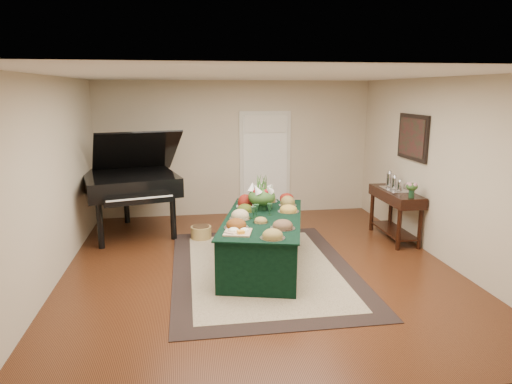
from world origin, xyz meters
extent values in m
plane|color=black|center=(0.00, 0.00, 0.00)|extent=(6.00, 6.00, 0.00)
cube|color=black|center=(0.04, -0.08, 0.01)|extent=(2.55, 3.58, 0.01)
cube|color=beige|center=(0.04, -0.08, 0.01)|extent=(2.04, 3.07, 0.01)
cube|color=silver|center=(0.60, 2.98, 1.05)|extent=(1.05, 0.04, 2.10)
cube|color=white|center=(0.60, 2.96, 1.00)|extent=(0.90, 0.06, 2.00)
cube|color=black|center=(0.06, 0.05, 0.36)|extent=(1.52, 2.37, 0.72)
cube|color=black|center=(0.06, 0.05, 0.72)|extent=(1.60, 2.45, 0.02)
cylinder|color=silver|center=(0.56, 0.65, 0.74)|extent=(0.28, 0.28, 0.01)
ellipsoid|color=olive|center=(0.56, 0.65, 0.80)|extent=(0.23, 0.23, 0.11)
cylinder|color=silver|center=(0.62, 1.00, 0.74)|extent=(0.28, 0.28, 0.01)
ellipsoid|color=maroon|center=(0.62, 1.00, 0.78)|extent=(0.23, 0.23, 0.08)
cylinder|color=silver|center=(0.31, 0.95, 0.74)|extent=(0.28, 0.28, 0.01)
ellipsoid|color=olive|center=(0.31, 0.95, 0.78)|extent=(0.23, 0.23, 0.08)
cylinder|color=silver|center=(-0.04, 1.06, 0.74)|extent=(0.30, 0.30, 0.01)
ellipsoid|color=brown|center=(-0.04, 1.06, 0.78)|extent=(0.24, 0.24, 0.07)
cylinder|color=silver|center=(0.49, 0.28, 0.74)|extent=(0.32, 0.32, 0.01)
ellipsoid|color=gold|center=(0.49, 0.28, 0.78)|extent=(0.26, 0.26, 0.07)
cylinder|color=silver|center=(-0.01, -0.22, 0.74)|extent=(0.22, 0.22, 0.01)
ellipsoid|color=olive|center=(-0.01, -0.22, 0.77)|extent=(0.18, 0.18, 0.05)
cylinder|color=silver|center=(-0.11, 0.70, 0.74)|extent=(0.28, 0.28, 0.01)
ellipsoid|color=maroon|center=(-0.11, 0.70, 0.81)|extent=(0.23, 0.23, 0.14)
cylinder|color=silver|center=(-0.37, -0.41, 0.74)|extent=(0.33, 0.33, 0.01)
ellipsoid|color=brown|center=(-0.37, -0.41, 0.79)|extent=(0.27, 0.27, 0.09)
cylinder|color=silver|center=(0.02, -0.91, 0.74)|extent=(0.31, 0.31, 0.01)
ellipsoid|color=olive|center=(0.02, -0.91, 0.78)|extent=(0.25, 0.25, 0.08)
cylinder|color=silver|center=(0.23, -0.53, 0.74)|extent=(0.33, 0.33, 0.01)
ellipsoid|color=brown|center=(0.23, -0.53, 0.79)|extent=(0.27, 0.27, 0.08)
cylinder|color=silver|center=(-0.15, 0.40, 0.74)|extent=(0.29, 0.29, 0.01)
ellipsoid|color=#435014|center=(-0.15, 0.40, 0.78)|extent=(0.24, 0.24, 0.08)
cylinder|color=silver|center=(-0.27, 0.01, 0.74)|extent=(0.31, 0.31, 0.01)
ellipsoid|color=#D0B682|center=(-0.27, 0.01, 0.79)|extent=(0.25, 0.25, 0.10)
cube|color=tan|center=(-0.38, -0.63, 0.74)|extent=(0.41, 0.41, 0.02)
ellipsoid|color=#E9E4C4|center=(-0.43, -0.57, 0.79)|extent=(0.14, 0.14, 0.08)
ellipsoid|color=#E9E4C4|center=(-0.29, -0.59, 0.78)|extent=(0.12, 0.12, 0.07)
cube|color=#FFA528|center=(-0.35, -0.72, 0.78)|extent=(0.10, 0.08, 0.05)
cylinder|color=#15341D|center=(0.12, 0.49, 0.81)|extent=(0.16, 0.16, 0.16)
ellipsoid|color=#2E5321|center=(0.12, 0.49, 0.93)|extent=(0.42, 0.42, 0.27)
cylinder|color=black|center=(-2.40, 1.18, 0.38)|extent=(0.10, 0.10, 0.76)
cylinder|color=black|center=(-1.25, 1.48, 0.38)|extent=(0.10, 0.10, 0.76)
cylinder|color=black|center=(-2.16, 2.64, 0.38)|extent=(0.10, 0.10, 0.76)
cube|color=black|center=(-1.99, 1.96, 0.92)|extent=(1.87, 1.95, 0.32)
cube|color=black|center=(-1.76, 1.07, 0.81)|extent=(1.10, 0.48, 0.10)
cube|color=black|center=(-1.88, 2.14, 1.43)|extent=(1.70, 1.50, 0.83)
cylinder|color=olive|center=(-0.78, 1.42, 0.11)|extent=(0.35, 0.35, 0.22)
cylinder|color=black|center=(2.31, 0.37, 0.34)|extent=(0.07, 0.07, 0.67)
cylinder|color=black|center=(2.68, 0.37, 0.34)|extent=(0.07, 0.07, 0.67)
cylinder|color=black|center=(2.31, 1.45, 0.34)|extent=(0.07, 0.07, 0.67)
cylinder|color=black|center=(2.68, 1.45, 0.34)|extent=(0.07, 0.07, 0.67)
cube|color=black|center=(2.50, 0.91, 0.76)|extent=(0.45, 1.28, 0.18)
cube|color=black|center=(2.50, 0.91, 0.15)|extent=(0.38, 1.12, 0.03)
cube|color=silver|center=(2.50, 0.98, 0.86)|extent=(0.34, 0.58, 0.02)
cylinder|color=#15341D|center=(2.50, 0.40, 0.92)|extent=(0.09, 0.09, 0.13)
ellipsoid|color=pink|center=(2.50, 0.40, 1.04)|extent=(0.20, 0.20, 0.13)
cube|color=black|center=(2.72, 0.91, 1.75)|extent=(0.04, 0.95, 0.75)
cube|color=#4A131B|center=(2.69, 0.91, 1.75)|extent=(0.01, 0.82, 0.62)
camera|label=1|loc=(-1.00, -6.15, 2.51)|focal=32.00mm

